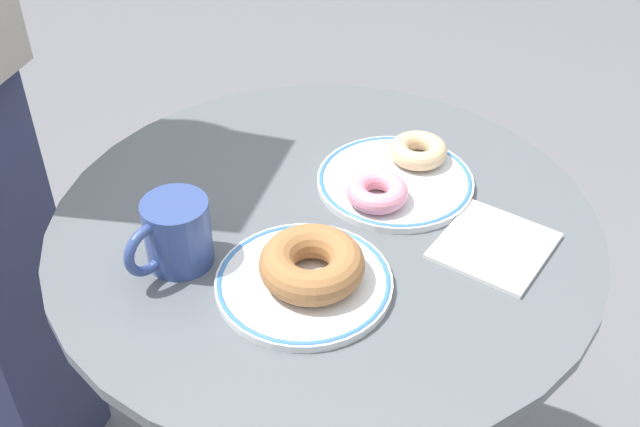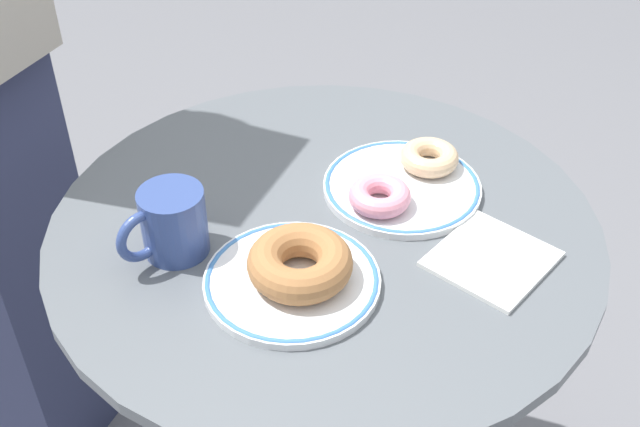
{
  "view_description": "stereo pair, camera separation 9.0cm",
  "coord_description": "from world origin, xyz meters",
  "px_view_note": "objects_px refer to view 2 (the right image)",
  "views": [
    {
      "loc": [
        -0.68,
        -0.37,
        1.36
      ],
      "look_at": [
        -0.0,
        0.01,
        0.74
      ],
      "focal_mm": 44.13,
      "sensor_mm": 36.0,
      "label": 1
    },
    {
      "loc": [
        -0.63,
        -0.45,
        1.36
      ],
      "look_at": [
        -0.0,
        0.01,
        0.74
      ],
      "focal_mm": 44.13,
      "sensor_mm": 36.0,
      "label": 2
    }
  ],
  "objects_px": {
    "donut_cinnamon": "(300,263)",
    "donut_glazed": "(429,157)",
    "plate_left": "(292,280)",
    "donut_pink_frosted": "(380,196)",
    "cafe_table": "(324,338)",
    "coffee_mug": "(171,223)",
    "paper_napkin": "(492,259)",
    "plate_right": "(402,186)"
  },
  "relations": [
    {
      "from": "donut_cinnamon",
      "to": "donut_pink_frosted",
      "type": "distance_m",
      "value": 0.17
    },
    {
      "from": "plate_right",
      "to": "donut_glazed",
      "type": "xyz_separation_m",
      "value": [
        0.06,
        -0.01,
        0.02
      ]
    },
    {
      "from": "plate_right",
      "to": "donut_pink_frosted",
      "type": "height_order",
      "value": "donut_pink_frosted"
    },
    {
      "from": "cafe_table",
      "to": "paper_napkin",
      "type": "height_order",
      "value": "paper_napkin"
    },
    {
      "from": "cafe_table",
      "to": "plate_left",
      "type": "height_order",
      "value": "plate_left"
    },
    {
      "from": "cafe_table",
      "to": "donut_glazed",
      "type": "relative_size",
      "value": 9.1
    },
    {
      "from": "cafe_table",
      "to": "donut_pink_frosted",
      "type": "distance_m",
      "value": 0.25
    },
    {
      "from": "donut_glazed",
      "to": "paper_napkin",
      "type": "distance_m",
      "value": 0.19
    },
    {
      "from": "cafe_table",
      "to": "plate_right",
      "type": "bearing_deg",
      "value": -21.31
    },
    {
      "from": "cafe_table",
      "to": "coffee_mug",
      "type": "height_order",
      "value": "coffee_mug"
    },
    {
      "from": "plate_left",
      "to": "donut_pink_frosted",
      "type": "relative_size",
      "value": 2.56
    },
    {
      "from": "cafe_table",
      "to": "plate_left",
      "type": "xyz_separation_m",
      "value": [
        -0.12,
        -0.04,
        0.22
      ]
    },
    {
      "from": "donut_cinnamon",
      "to": "coffee_mug",
      "type": "distance_m",
      "value": 0.16
    },
    {
      "from": "plate_left",
      "to": "cafe_table",
      "type": "bearing_deg",
      "value": 17.7
    },
    {
      "from": "plate_left",
      "to": "donut_cinnamon",
      "type": "height_order",
      "value": "donut_cinnamon"
    },
    {
      "from": "cafe_table",
      "to": "paper_napkin",
      "type": "distance_m",
      "value": 0.31
    },
    {
      "from": "plate_right",
      "to": "cafe_table",
      "type": "bearing_deg",
      "value": 158.69
    },
    {
      "from": "donut_cinnamon",
      "to": "donut_pink_frosted",
      "type": "bearing_deg",
      "value": -0.36
    },
    {
      "from": "cafe_table",
      "to": "plate_left",
      "type": "distance_m",
      "value": 0.26
    },
    {
      "from": "plate_left",
      "to": "donut_glazed",
      "type": "bearing_deg",
      "value": -3.2
    },
    {
      "from": "cafe_table",
      "to": "donut_cinnamon",
      "type": "height_order",
      "value": "donut_cinnamon"
    },
    {
      "from": "paper_napkin",
      "to": "plate_right",
      "type": "bearing_deg",
      "value": 70.06
    },
    {
      "from": "plate_left",
      "to": "donut_cinnamon",
      "type": "bearing_deg",
      "value": -44.72
    },
    {
      "from": "plate_right",
      "to": "donut_glazed",
      "type": "bearing_deg",
      "value": -7.96
    },
    {
      "from": "plate_right",
      "to": "donut_pink_frosted",
      "type": "distance_m",
      "value": 0.06
    },
    {
      "from": "paper_napkin",
      "to": "donut_glazed",
      "type": "bearing_deg",
      "value": 53.22
    },
    {
      "from": "donut_cinnamon",
      "to": "donut_glazed",
      "type": "distance_m",
      "value": 0.28
    },
    {
      "from": "coffee_mug",
      "to": "cafe_table",
      "type": "bearing_deg",
      "value": -37.0
    },
    {
      "from": "plate_left",
      "to": "coffee_mug",
      "type": "distance_m",
      "value": 0.16
    },
    {
      "from": "plate_left",
      "to": "paper_napkin",
      "type": "relative_size",
      "value": 1.56
    },
    {
      "from": "plate_left",
      "to": "plate_right",
      "type": "height_order",
      "value": "same"
    },
    {
      "from": "cafe_table",
      "to": "coffee_mug",
      "type": "distance_m",
      "value": 0.32
    },
    {
      "from": "donut_cinnamon",
      "to": "plate_left",
      "type": "bearing_deg",
      "value": 135.28
    },
    {
      "from": "donut_pink_frosted",
      "to": "plate_left",
      "type": "bearing_deg",
      "value": 177.41
    },
    {
      "from": "cafe_table",
      "to": "paper_napkin",
      "type": "xyz_separation_m",
      "value": [
        0.06,
        -0.21,
        0.22
      ]
    },
    {
      "from": "donut_glazed",
      "to": "paper_napkin",
      "type": "xyz_separation_m",
      "value": [
        -0.11,
        -0.15,
        -0.02
      ]
    },
    {
      "from": "plate_right",
      "to": "paper_napkin",
      "type": "distance_m",
      "value": 0.17
    },
    {
      "from": "donut_pink_frosted",
      "to": "paper_napkin",
      "type": "distance_m",
      "value": 0.16
    },
    {
      "from": "donut_glazed",
      "to": "coffee_mug",
      "type": "distance_m",
      "value": 0.36
    },
    {
      "from": "cafe_table",
      "to": "donut_pink_frosted",
      "type": "xyz_separation_m",
      "value": [
        0.06,
        -0.04,
        0.24
      ]
    },
    {
      "from": "donut_glazed",
      "to": "donut_pink_frosted",
      "type": "height_order",
      "value": "same"
    },
    {
      "from": "donut_glazed",
      "to": "donut_pink_frosted",
      "type": "xyz_separation_m",
      "value": [
        -0.11,
        0.01,
        0.0
      ]
    }
  ]
}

